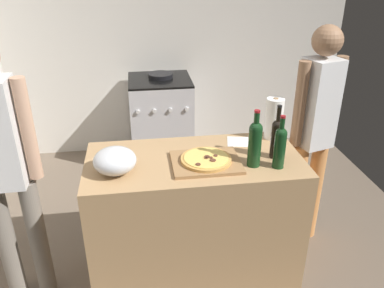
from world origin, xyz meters
TOP-DOWN VIEW (x-y plane):
  - ground_plane at (0.00, 1.32)m, footprint 3.83×3.24m
  - kitchen_wall_rear at (0.00, 2.69)m, footprint 3.83×0.10m
  - counter at (0.02, 0.64)m, footprint 1.30×0.63m
  - cutting_board at (0.08, 0.57)m, footprint 0.40×0.32m
  - pizza at (0.08, 0.57)m, footprint 0.30×0.30m
  - mixing_bowl at (-0.44, 0.54)m, footprint 0.24×0.24m
  - paper_towel_roll at (0.58, 0.86)m, footprint 0.12×0.12m
  - wine_bottle_dark at (0.49, 0.47)m, footprint 0.07×0.07m
  - wine_bottle_amber at (0.35, 0.51)m, footprint 0.08×0.08m
  - wine_bottle_clear at (0.51, 0.59)m, footprint 0.07×0.07m
  - recipe_sheet at (0.38, 0.82)m, footprint 0.24×0.19m
  - stove at (-0.07, 2.29)m, footprint 0.61×0.60m
  - person_in_stripes at (-1.05, 0.62)m, footprint 0.39×0.20m
  - person_in_red at (0.89, 0.89)m, footprint 0.37×0.25m

SIDE VIEW (x-z plane):
  - ground_plane at x=0.00m, z-range -0.02..0.00m
  - counter at x=0.02m, z-range 0.00..0.89m
  - stove at x=-0.07m, z-range -0.02..0.92m
  - recipe_sheet at x=0.38m, z-range 0.89..0.89m
  - cutting_board at x=0.08m, z-range 0.89..0.91m
  - pizza at x=0.08m, z-range 0.91..0.93m
  - person_in_red at x=0.89m, z-range 0.12..1.73m
  - person_in_stripes at x=-1.05m, z-range 0.13..1.78m
  - mixing_bowl at x=-0.44m, z-range 0.89..1.04m
  - wine_bottle_clear at x=0.51m, z-range 0.86..1.19m
  - paper_towel_roll at x=0.58m, z-range 0.89..1.17m
  - wine_bottle_dark at x=0.49m, z-range 0.87..1.19m
  - wine_bottle_amber at x=0.35m, z-range 0.87..1.21m
  - kitchen_wall_rear at x=0.00m, z-range 0.00..2.60m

